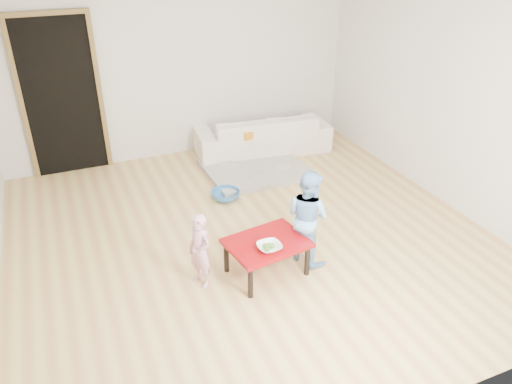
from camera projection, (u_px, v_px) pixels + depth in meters
floor at (249, 236)px, 5.47m from camera, size 5.00×5.00×0.01m
back_wall at (180, 64)px, 6.87m from camera, size 5.00×0.02×2.60m
right_wall at (450, 94)px, 5.70m from camera, size 0.02×5.00×2.60m
doorway at (62, 98)px, 6.44m from camera, size 1.02×0.08×2.11m
sofa at (262, 133)px, 7.35m from camera, size 2.01×0.95×0.57m
cushion at (250, 130)px, 7.07m from camera, size 0.49×0.46×0.11m
red_table at (267, 257)px, 4.82m from camera, size 0.82×0.66×0.37m
bowl at (269, 247)px, 4.60m from camera, size 0.22×0.22×0.05m
broccoli at (269, 247)px, 4.60m from camera, size 0.12×0.12×0.06m
child_pink at (200, 251)px, 4.58m from camera, size 0.27×0.32×0.74m
child_blue at (308, 216)px, 4.89m from camera, size 0.52×0.58×0.99m
basin at (226, 195)px, 6.17m from camera, size 0.36×0.36×0.11m
blanket at (255, 169)px, 6.86m from camera, size 1.35×1.13×0.07m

